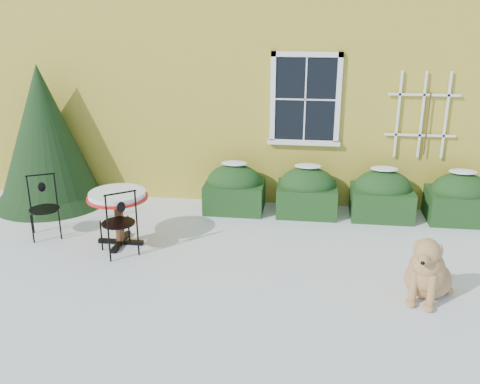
# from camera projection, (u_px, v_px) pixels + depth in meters

# --- Properties ---
(ground) EXTENTS (80.00, 80.00, 0.00)m
(ground) POSITION_uv_depth(u_px,v_px,m) (231.00, 278.00, 7.35)
(ground) COLOR white
(ground) RESTS_ON ground
(house) EXTENTS (12.40, 8.40, 6.40)m
(house) POSITION_uv_depth(u_px,v_px,m) (272.00, 19.00, 12.82)
(house) COLOR gold
(house) RESTS_ON ground
(hedge_row) EXTENTS (4.95, 0.80, 0.91)m
(hedge_row) POSITION_uv_depth(u_px,v_px,m) (344.00, 194.00, 9.40)
(hedge_row) COLOR #143313
(hedge_row) RESTS_ON ground
(evergreen_shrub) EXTENTS (2.12, 2.12, 2.57)m
(evergreen_shrub) POSITION_uv_depth(u_px,v_px,m) (46.00, 149.00, 9.83)
(evergreen_shrub) COLOR black
(evergreen_shrub) RESTS_ON ground
(bistro_table) EXTENTS (0.93, 0.93, 0.86)m
(bistro_table) POSITION_uv_depth(u_px,v_px,m) (118.00, 201.00, 8.15)
(bistro_table) COLOR black
(bistro_table) RESTS_ON ground
(patio_chair_near) EXTENTS (0.64, 0.64, 1.04)m
(patio_chair_near) POSITION_uv_depth(u_px,v_px,m) (119.00, 222.00, 7.88)
(patio_chair_near) COLOR black
(patio_chair_near) RESTS_ON ground
(patio_chair_far) EXTENTS (0.59, 0.59, 0.99)m
(patio_chair_far) POSITION_uv_depth(u_px,v_px,m) (44.00, 206.00, 8.54)
(patio_chair_far) COLOR black
(patio_chair_far) RESTS_ON ground
(dog) EXTENTS (0.78, 1.00, 0.93)m
(dog) POSITION_uv_depth(u_px,v_px,m) (427.00, 272.00, 6.71)
(dog) COLOR tan
(dog) RESTS_ON ground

